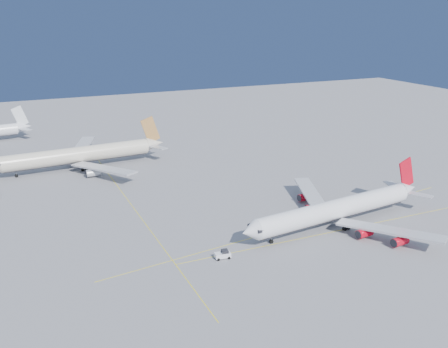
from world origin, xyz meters
TOP-DOWN VIEW (x-y plane):
  - ground at (0.00, 0.00)m, footprint 500.00×500.00m
  - taxiway_lines at (-14.71, 6.34)m, footprint 118.86×140.00m
  - airliner_virgin at (10.18, -10.47)m, footprint 65.00×58.01m
  - airliner_etihad at (-47.47, 75.45)m, footprint 68.18×62.80m
  - pushback_tug at (-28.16, -15.64)m, footprint 4.08×2.74m

SIDE VIEW (x-z plane):
  - ground at x=0.00m, z-range 0.00..0.00m
  - taxiway_lines at x=-14.71m, z-range 0.00..0.02m
  - pushback_tug at x=-28.16m, z-range -0.08..2.11m
  - airliner_virgin at x=10.18m, z-range -3.18..12.85m
  - airliner_etihad at x=-47.47m, z-range -3.48..14.31m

